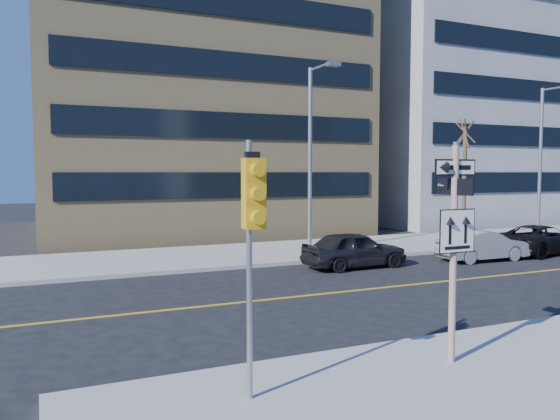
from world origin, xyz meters
name	(u,v)px	position (x,y,z in m)	size (l,w,h in m)	color
ground	(375,333)	(0.00, 0.00, 0.00)	(120.00, 120.00, 0.00)	black
far_sidewalk	(523,236)	(18.00, 12.00, 0.07)	(66.00, 6.00, 0.15)	#AAA89F
sign_pole	(454,240)	(0.00, -2.51, 2.44)	(0.92, 0.92, 4.06)	beige
traffic_signal	(253,215)	(-4.00, -2.66, 3.03)	(0.32, 0.45, 4.00)	gray
parked_car_a	(354,249)	(4.13, 7.52, 0.70)	(4.13, 1.66, 1.41)	black
parked_car_b	(483,245)	(9.85, 6.73, 0.64)	(3.88, 1.35, 1.28)	gray
parked_car_c	(541,239)	(13.71, 7.15, 0.65)	(4.66, 2.15, 1.29)	black
streetlight_a	(313,147)	(4.00, 10.76, 4.76)	(0.55, 2.25, 8.00)	gray
streetlight_b	(544,152)	(18.00, 10.76, 4.76)	(0.55, 2.25, 8.00)	gray
street_tree_west	(465,135)	(13.00, 11.30, 5.52)	(1.80, 1.80, 6.35)	#35291F
building_brick	(184,90)	(2.00, 25.00, 9.00)	(18.00, 18.00, 18.00)	tan
building_grey_mid	(458,124)	(24.00, 24.00, 7.50)	(20.00, 16.00, 15.00)	gray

